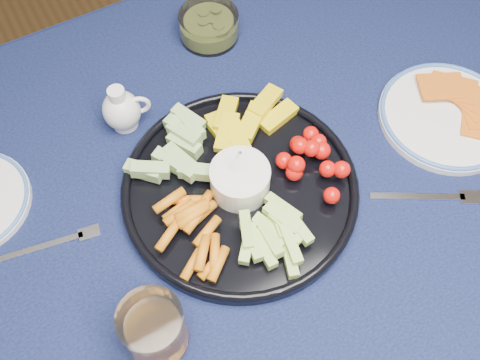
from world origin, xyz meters
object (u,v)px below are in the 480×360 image
crudite_platter (238,185)px  cheese_plate (447,115)px  dining_table (270,220)px  pickle_bowl (209,27)px  juice_tumbler (155,330)px  creamer_pitcher (122,110)px

crudite_platter → cheese_plate: bearing=-7.1°
dining_table → pickle_bowl: 0.38m
dining_table → cheese_plate: (0.34, -0.02, 0.10)m
juice_tumbler → cheese_plate: bearing=9.7°
creamer_pitcher → cheese_plate: bearing=-28.1°
pickle_bowl → cheese_plate: 0.46m
crudite_platter → juice_tumbler: crudite_platter is taller
crudite_platter → pickle_bowl: bearing=70.1°
pickle_bowl → crudite_platter: bearing=-109.9°
crudite_platter → cheese_plate: 0.39m
cheese_plate → juice_tumbler: bearing=-170.3°
dining_table → juice_tumbler: juice_tumbler is taller
creamer_pitcher → pickle_bowl: 0.25m
dining_table → juice_tumbler: size_ratio=16.62×
cheese_plate → crudite_platter: bearing=172.9°
dining_table → crudite_platter: crudite_platter is taller
dining_table → juice_tumbler: bearing=-155.3°
pickle_bowl → juice_tumbler: size_ratio=1.12×
cheese_plate → pickle_bowl: bearing=125.3°
dining_table → pickle_bowl: bearing=78.5°
juice_tumbler → dining_table: bearing=24.7°
dining_table → creamer_pitcher: 0.31m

